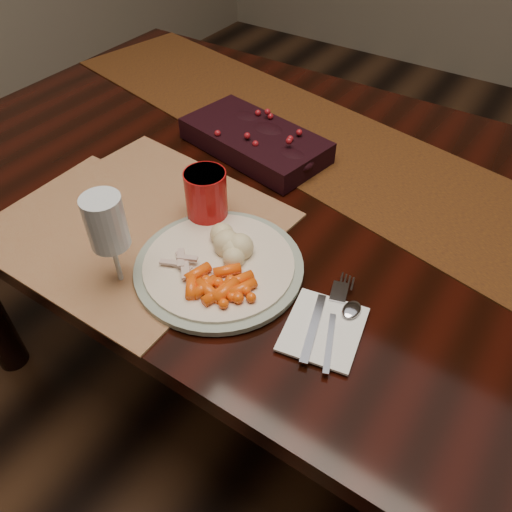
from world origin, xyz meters
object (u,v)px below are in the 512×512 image
Objects in this scene: placemat_main at (111,236)px; turkey_shreds at (177,264)px; red_cup at (206,197)px; mashed_potatoes at (228,241)px; dinner_plate at (219,266)px; baby_carrots at (219,286)px; napkin at (323,329)px; centerpiece at (255,137)px; wine_glass at (111,242)px; dining_table at (308,311)px.

placemat_main is 0.17m from turkey_shreds.
mashed_potatoes is at bearing -33.66° from red_cup.
mashed_potatoes reaches higher than dinner_plate.
baby_carrots reaches higher than turkey_shreds.
napkin is 0.33m from red_cup.
baby_carrots reaches higher than dinner_plate.
red_cup is at bearing 108.20° from turkey_shreds.
dinner_plate is at bearing -65.25° from centerpiece.
dinner_plate is 0.07m from turkey_shreds.
centerpiece and mashed_potatoes have the same top height.
mashed_potatoes is at bearing 96.45° from dinner_plate.
placemat_main is 5.25× the size of mashed_potatoes.
wine_glass is at bearing -36.36° from placemat_main.
red_cup reaches higher than baby_carrots.
dining_table is 23.01× the size of turkey_shreds.
dinner_plate is 1.67× the size of wine_glass.
dinner_plate reaches higher than placemat_main.
red_cup is (0.12, 0.14, 0.05)m from placemat_main.
centerpiece is at bearing 124.46° from napkin.
red_cup is (-0.10, 0.09, 0.04)m from dinner_plate.
placemat_main is 5.85× the size of turkey_shreds.
centerpiece is (-0.20, 0.05, 0.41)m from dining_table.
dinner_plate is at bearing -97.74° from dining_table.
placemat_main is (-0.06, -0.39, -0.03)m from centerpiece.
dinner_plate is at bearing 127.15° from baby_carrots.
napkin reaches higher than dining_table.
baby_carrots is 0.09m from turkey_shreds.
napkin is at bearing 3.21° from placemat_main.
napkin is at bearing 15.67° from wine_glass.
dining_table is 6.24× the size of dinner_plate.
dinner_plate is (0.22, 0.04, 0.01)m from placemat_main.
napkin is (0.43, 0.02, 0.00)m from placemat_main.
napkin is (0.21, -0.05, -0.04)m from mashed_potatoes.
turkey_shreds is 0.74× the size of red_cup.
turkey_shreds is 0.26m from napkin.
placemat_main is at bearing -169.34° from dinner_plate.
wine_glass is at bearing -85.39° from centerpiece.
red_cup is at bearing -75.90° from centerpiece.
placemat_main is 2.65× the size of wine_glass.
placemat_main is 0.19m from red_cup.
dinner_plate is 0.06m from baby_carrots.
red_cup is (-0.13, 0.14, 0.03)m from baby_carrots.
red_cup is (0.06, -0.25, 0.02)m from centerpiece.
dining_table is 0.49m from dinner_plate.
wine_glass reaches higher than dining_table.
mashed_potatoes is 1.11× the size of turkey_shreds.
turkey_shreds is (-0.05, -0.08, -0.02)m from mashed_potatoes.
baby_carrots reaches higher than dining_table.
red_cup is (-0.31, 0.11, 0.05)m from napkin.
baby_carrots is 1.39× the size of turkey_shreds.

